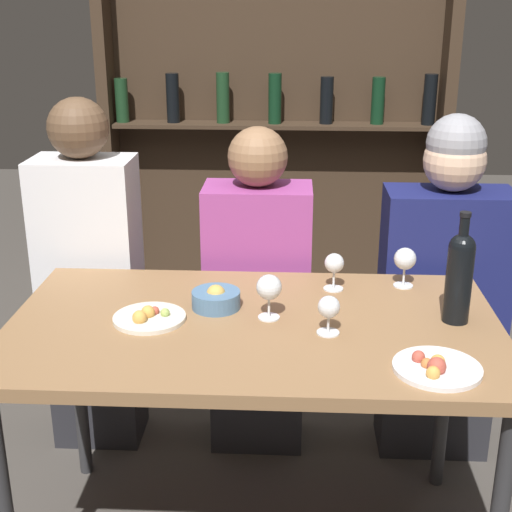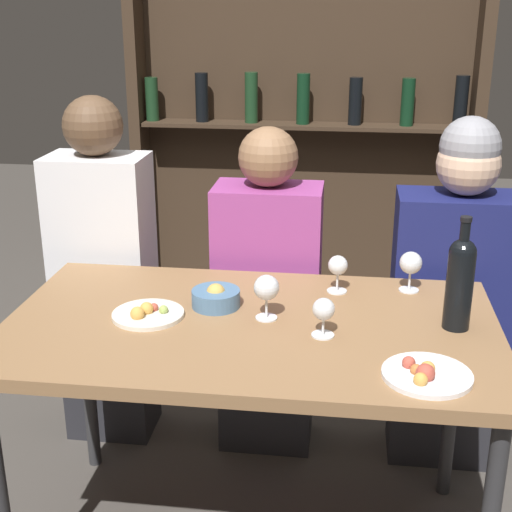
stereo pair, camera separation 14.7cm
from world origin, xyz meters
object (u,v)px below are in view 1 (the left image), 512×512
object	(u,v)px
seated_person_right	(442,298)
food_plate_1	(149,317)
wine_bottle	(460,273)
seated_person_center	(258,302)
snack_bowl	(216,299)
seated_person_left	(91,286)
wine_glass_0	(329,309)
wine_glass_2	(334,265)
wine_glass_3	(405,260)
food_plate_0	(436,367)
wine_glass_1	(269,289)

from	to	relation	value
seated_person_right	food_plate_1	bearing A→B (deg)	-148.42
wine_bottle	seated_person_center	bearing A→B (deg)	137.49
snack_bowl	seated_person_left	xyz separation A→B (m)	(-0.50, 0.46, -0.16)
wine_glass_0	food_plate_1	size ratio (longest dim) A/B	0.53
wine_glass_2	snack_bowl	world-z (taller)	wine_glass_2
wine_glass_3	snack_bowl	size ratio (longest dim) A/B	0.89
wine_bottle	snack_bowl	world-z (taller)	wine_bottle
wine_glass_3	seated_person_left	world-z (taller)	seated_person_left
wine_bottle	food_plate_1	distance (m)	0.84
wine_bottle	wine_glass_2	bearing A→B (deg)	146.81
wine_glass_2	seated_person_right	xyz separation A→B (m)	(0.40, 0.31, -0.23)
wine_bottle	food_plate_0	size ratio (longest dim) A/B	1.47
wine_bottle	seated_person_center	world-z (taller)	seated_person_center
seated_person_right	snack_bowl	bearing A→B (deg)	-147.79
wine_glass_1	seated_person_center	distance (m)	0.59
wine_glass_0	seated_person_left	size ratio (longest dim) A/B	0.08
wine_glass_1	food_plate_0	size ratio (longest dim) A/B	0.60
wine_glass_2	seated_person_left	distance (m)	0.92
food_plate_0	wine_glass_3	bearing A→B (deg)	90.06
wine_glass_1	seated_person_left	size ratio (longest dim) A/B	0.10
wine_bottle	wine_glass_1	xyz separation A→B (m)	(-0.51, -0.01, -0.05)
wine_glass_1	food_plate_1	distance (m)	0.34
wine_glass_0	food_plate_0	bearing A→B (deg)	-38.10
food_plate_1	wine_glass_3	bearing A→B (deg)	21.48
wine_glass_2	food_plate_0	xyz separation A→B (m)	(0.21, -0.50, -0.07)
wine_glass_0	seated_person_center	bearing A→B (deg)	109.37
wine_glass_2	wine_glass_3	world-z (taller)	wine_glass_3
wine_glass_2	food_plate_0	world-z (taller)	wine_glass_2
wine_glass_3	seated_person_right	world-z (taller)	seated_person_right
wine_glass_1	seated_person_left	bearing A→B (deg)	141.01
food_plate_1	seated_person_right	size ratio (longest dim) A/B	0.16
food_plate_1	wine_bottle	bearing A→B (deg)	2.85
wine_bottle	seated_person_left	bearing A→B (deg)	155.89
wine_glass_2	seated_person_center	bearing A→B (deg)	128.45
wine_glass_1	wine_glass_2	bearing A→B (deg)	49.24
wine_glass_2	wine_glass_0	bearing A→B (deg)	-95.44
wine_glass_0	food_plate_1	distance (m)	0.49
wine_glass_2	seated_person_right	size ratio (longest dim) A/B	0.09
snack_bowl	seated_person_left	size ratio (longest dim) A/B	0.11
wine_glass_2	food_plate_1	bearing A→B (deg)	-153.99
wine_glass_1	seated_person_center	bearing A→B (deg)	96.25
wine_glass_0	snack_bowl	size ratio (longest dim) A/B	0.76
wine_bottle	seated_person_right	bearing A→B (deg)	81.59
wine_bottle	wine_glass_3	size ratio (longest dim) A/B	2.51
wine_glass_1	wine_glass_3	distance (m)	0.47
wine_bottle	wine_glass_0	xyz separation A→B (m)	(-0.35, -0.10, -0.07)
wine_glass_3	seated_person_right	size ratio (longest dim) A/B	0.10
wine_glass_0	seated_person_center	distance (m)	0.70
wine_glass_0	food_plate_0	world-z (taller)	wine_glass_0
snack_bowl	seated_person_center	distance (m)	0.52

